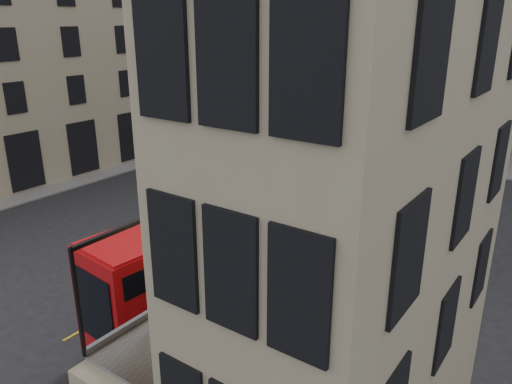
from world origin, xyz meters
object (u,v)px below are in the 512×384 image
Objects in this scene: pedestrian_a at (218,135)px; car_c at (259,150)px; car_b at (354,153)px; cafe_chair_b at (252,305)px; cafe_table_mid at (246,265)px; cafe_chair_a at (184,366)px; bicycle at (331,194)px; bus_near at (219,252)px; cafe_chair_c at (303,278)px; bus_far at (298,126)px; cafe_table_near at (182,294)px; street_lamp_a at (155,141)px; cyclist at (176,222)px; cafe_table_far at (287,227)px; traffic_light_near at (271,197)px; traffic_light_far at (244,124)px; car_a at (226,172)px; pedestrian_d at (507,147)px; pedestrian_b at (366,139)px; pedestrian_c at (426,137)px; pedestrian_e at (183,142)px; cafe_chair_d at (331,258)px; street_lamp_b at (354,125)px.

car_c is at bearing 1.02° from pedestrian_a.
cafe_chair_b is at bearing -62.43° from car_b.
cafe_table_mid is 4.60m from cafe_chair_a.
cafe_chair_b reaches higher than car_b.
bus_near is at bearing 177.77° from bicycle.
cafe_chair_c is (6.03, -3.25, 2.16)m from bus_near.
cafe_chair_a is 1.01× the size of cafe_chair_b.
bus_far is 12.21× the size of cafe_table_mid.
bicycle is 20.99m from cafe_chair_c.
car_b is 33.30m from cafe_table_near.
car_b is at bearing 41.26° from street_lamp_a.
cafe_table_far is (11.14, -5.39, 4.35)m from cyclist.
traffic_light_near is 1.00× the size of traffic_light_far.
pedestrian_a is 1.72× the size of cafe_chair_c.
cafe_chair_a is (17.12, -22.73, 4.14)m from car_a.
traffic_light_near is 4.49× the size of cafe_chair_a.
bus_near reaches higher than car_a.
cafe_table_far is at bearing 140.59° from car_c.
pedestrian_d is 42.14m from cafe_table_near.
bus_near is 15.21× the size of cafe_table_mid.
bus_near is 8.03m from cafe_chair_b.
pedestrian_b is 0.96× the size of pedestrian_d.
pedestrian_c is (17.69, 11.87, 0.02)m from pedestrian_a.
car_c is at bearing -144.37° from pedestrian_b.
cyclist is at bearing -73.58° from car_a.
traffic_light_far is 4.93× the size of cafe_table_far.
cafe_table_near is (23.90, -30.25, 4.28)m from pedestrian_a.
street_lamp_a is at bearing 111.34° from pedestrian_d.
bus_near is 2.21× the size of car_c.
traffic_light_near is 2.49× the size of cyclist.
pedestrian_e is at bearing 133.71° from cafe_table_near.
pedestrian_b is at bearing 111.53° from cafe_chair_d.
cafe_table_near is at bearing -96.43° from pedestrian_b.
bus_far reaches higher than pedestrian_a.
pedestrian_c is (0.21, 20.42, 0.40)m from bicycle.
traffic_light_far is 10.92m from car_a.
cafe_table_near is (16.88, -27.61, 4.27)m from car_c.
traffic_light_near reaches higher than pedestrian_b.
cafe_table_mid is 0.91× the size of cafe_chair_d.
pedestrian_b is (0.77, 1.33, -1.54)m from street_lamp_b.
cafe_table_far is 0.86× the size of cafe_chair_d.
bicycle is 0.88× the size of pedestrian_d.
pedestrian_e is at bearing -161.79° from pedestrian_b.
cafe_chair_b is (8.19, -13.15, 2.43)m from traffic_light_near.
cafe_chair_c is (0.15, 5.04, 0.02)m from cafe_chair_a.
bus_far is 10.73× the size of cafe_chair_c.
pedestrian_d is at bearing 46.30° from pedestrian_a.
pedestrian_a is 38.79m from cafe_table_near.
pedestrian_c is (10.67, 14.51, 0.00)m from car_c.
pedestrian_d is 36.56m from cafe_table_far.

